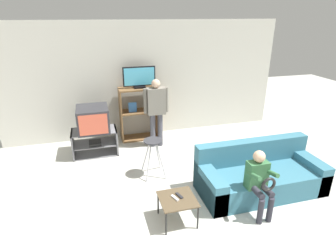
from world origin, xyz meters
name	(u,v)px	position (x,y,z in m)	size (l,w,h in m)	color
wall_back	(146,80)	(0.00, 4.16, 1.30)	(6.40, 0.06, 2.60)	beige
tv_stand	(95,142)	(-1.25, 3.35, 0.26)	(0.90, 0.50, 0.52)	slate
television_main	(93,119)	(-1.24, 3.35, 0.77)	(0.61, 0.66, 0.48)	#2D2D33
media_shelf	(139,113)	(-0.23, 3.88, 0.61)	(0.86, 0.42, 1.20)	brown
television_flat	(139,78)	(-0.19, 3.88, 1.42)	(0.71, 0.20, 0.46)	black
folding_stool	(153,147)	(-0.27, 2.23, 0.54)	(0.37, 0.44, 0.69)	#B7B7BC
snack_table	(177,201)	(-0.22, 0.94, 0.33)	(0.49, 0.49, 0.37)	brown
remote_control_black	(179,196)	(-0.18, 0.98, 0.38)	(0.04, 0.14, 0.02)	#232328
remote_control_white	(175,198)	(-0.25, 0.95, 0.38)	(0.04, 0.14, 0.02)	silver
couch	(259,176)	(1.29, 1.31, 0.26)	(2.00, 0.86, 0.78)	teal
person_standing_adult	(156,107)	(0.06, 3.38, 0.89)	(0.53, 0.20, 1.48)	#4C4C56
person_seated_child	(259,179)	(0.94, 0.81, 0.56)	(0.33, 0.43, 0.97)	#2D2D38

